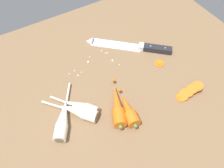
# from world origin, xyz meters

# --- Properties ---
(ground_plane) EXTENTS (1.20, 0.90, 0.04)m
(ground_plane) POSITION_xyz_m (0.00, 0.00, -0.02)
(ground_plane) COLOR brown
(chefs_knife) EXTENTS (0.28, 0.26, 0.04)m
(chefs_knife) POSITION_xyz_m (0.15, 0.12, 0.01)
(chefs_knife) COLOR silver
(chefs_knife) RESTS_ON ground_plane
(whole_carrot) EXTENTS (0.10, 0.18, 0.04)m
(whole_carrot) POSITION_xyz_m (-0.03, -0.11, 0.02)
(whole_carrot) COLOR orange
(whole_carrot) RESTS_ON ground_plane
(whole_carrot_second) EXTENTS (0.06, 0.15, 0.04)m
(whole_carrot_second) POSITION_xyz_m (-0.01, -0.14, 0.02)
(whole_carrot_second) COLOR orange
(whole_carrot_second) RESTS_ON ground_plane
(parsnip_front) EXTENTS (0.14, 0.17, 0.04)m
(parsnip_front) POSITION_xyz_m (-0.15, -0.06, 0.02)
(parsnip_front) COLOR silver
(parsnip_front) RESTS_ON ground_plane
(parsnip_mid_left) EXTENTS (0.14, 0.20, 0.04)m
(parsnip_mid_left) POSITION_xyz_m (-0.21, -0.06, 0.02)
(parsnip_mid_left) COLOR silver
(parsnip_mid_left) RESTS_ON ground_plane
(parsnip_mid_right) EXTENTS (0.12, 0.15, 0.04)m
(parsnip_mid_right) POSITION_xyz_m (-0.14, -0.05, 0.02)
(parsnip_mid_right) COLOR silver
(parsnip_mid_right) RESTS_ON ground_plane
(carrot_slice_stack) EXTENTS (0.11, 0.04, 0.04)m
(carrot_slice_stack) POSITION_xyz_m (0.21, -0.18, 0.01)
(carrot_slice_stack) COLOR orange
(carrot_slice_stack) RESTS_ON ground_plane
(carrot_slice_stray_near) EXTENTS (0.04, 0.04, 0.01)m
(carrot_slice_stray_near) POSITION_xyz_m (0.21, -0.02, 0.00)
(carrot_slice_stray_near) COLOR orange
(carrot_slice_stray_near) RESTS_ON ground_plane
(mince_crumbs) EXTENTS (0.19, 0.10, 0.01)m
(mince_crumbs) POSITION_xyz_m (0.00, 0.11, 0.00)
(mince_crumbs) COLOR silver
(mince_crumbs) RESTS_ON ground_plane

